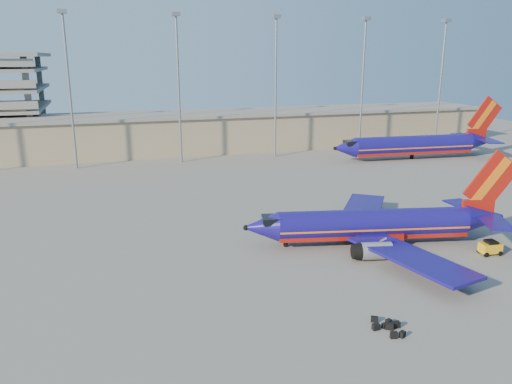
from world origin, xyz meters
TOP-DOWN VIEW (x-y plane):
  - ground at (0.00, 0.00)m, footprint 220.00×220.00m
  - terminal_building at (10.00, 58.00)m, footprint 122.00×16.00m
  - light_mast_row at (5.00, 46.00)m, footprint 101.60×1.60m
  - aircraft_main at (9.12, -6.09)m, footprint 30.98×29.51m
  - aircraft_second at (42.28, 34.93)m, footprint 37.50×14.57m
  - baggage_tug at (18.95, -12.55)m, footprint 2.32×1.52m
  - luggage_pile at (0.27, -22.75)m, footprint 2.27×3.15m

SIDE VIEW (x-z plane):
  - ground at x=0.00m, z-range 0.00..0.00m
  - luggage_pile at x=0.27m, z-range -0.02..0.51m
  - baggage_tug at x=18.95m, z-range 0.03..1.63m
  - aircraft_main at x=9.12m, z-range -3.04..7.56m
  - aircraft_second at x=42.28m, z-range -3.44..9.26m
  - terminal_building at x=10.00m, z-range 0.07..8.57m
  - light_mast_row at x=5.00m, z-range 3.23..31.88m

